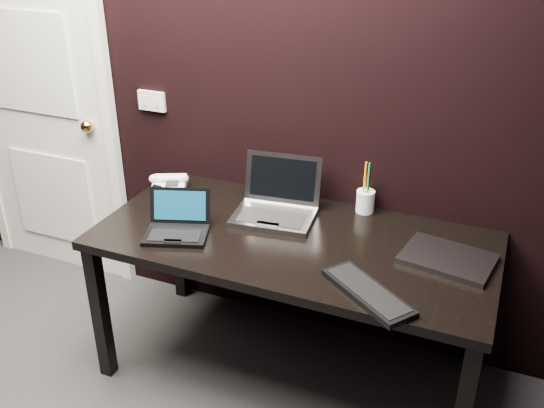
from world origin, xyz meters
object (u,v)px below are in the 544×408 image
at_px(desk, 293,253).
at_px(mobile_phone, 157,196).
at_px(netbook, 177,226).
at_px(desk_phone, 170,184).
at_px(pen_cup, 365,200).
at_px(ext_keyboard, 368,292).
at_px(closed_laptop, 448,259).
at_px(door, 39,99).
at_px(silver_laptop, 276,206).

distance_m(desk, mobile_phone, 0.73).
distance_m(netbook, desk_phone, 0.44).
height_order(desk, netbook, netbook).
distance_m(desk, pen_cup, 0.43).
xyz_separation_m(ext_keyboard, closed_laptop, (0.24, 0.35, -0.00)).
distance_m(netbook, mobile_phone, 0.33).
distance_m(ext_keyboard, desk_phone, 1.23).
height_order(ext_keyboard, pen_cup, pen_cup).
bearing_deg(desk, door, 167.18).
height_order(desk_phone, pen_cup, pen_cup).
relative_size(silver_laptop, ext_keyboard, 0.99).
xyz_separation_m(desk, silver_laptop, (-0.14, 0.16, 0.12)).
xyz_separation_m(door, desk_phone, (0.92, -0.18, -0.27)).
xyz_separation_m(ext_keyboard, desk_phone, (-1.13, 0.48, 0.02)).
distance_m(desk, closed_laptop, 0.65).
relative_size(desk, netbook, 5.19).
relative_size(mobile_phone, pen_cup, 0.34).
distance_m(closed_laptop, desk_phone, 1.37).
bearing_deg(silver_laptop, pen_cup, 28.02).
bearing_deg(desk, netbook, -161.09).
distance_m(mobile_phone, pen_cup, 0.98).
bearing_deg(ext_keyboard, desk_phone, 156.87).
bearing_deg(desk_phone, door, 168.94).
bearing_deg(pen_cup, closed_laptop, -34.69).
distance_m(desk_phone, mobile_phone, 0.13).
xyz_separation_m(desk_phone, mobile_phone, (0.01, -0.13, -0.00)).
distance_m(door, pen_cup, 1.89).
bearing_deg(ext_keyboard, netbook, 171.82).
xyz_separation_m(door, ext_keyboard, (2.05, -0.66, -0.29)).
xyz_separation_m(ext_keyboard, mobile_phone, (-1.12, 0.35, 0.02)).
bearing_deg(door, ext_keyboard, -17.91).
bearing_deg(silver_laptop, desk, -47.51).
distance_m(silver_laptop, ext_keyboard, 0.71).
bearing_deg(closed_laptop, desk_phone, 174.37).
xyz_separation_m(closed_laptop, desk_phone, (-1.37, 0.13, 0.02)).
relative_size(closed_laptop, desk_phone, 1.88).
bearing_deg(ext_keyboard, desk, 144.43).
xyz_separation_m(desk, desk_phone, (-0.73, 0.20, 0.11)).
height_order(ext_keyboard, closed_laptop, ext_keyboard).
relative_size(netbook, closed_laptop, 0.85).
bearing_deg(closed_laptop, door, 172.17).
height_order(mobile_phone, pen_cup, pen_cup).
relative_size(door, desk, 1.26).
xyz_separation_m(desk, pen_cup, (0.22, 0.35, 0.14)).
bearing_deg(desk_phone, desk, -15.01).
bearing_deg(closed_laptop, silver_laptop, 173.00).
distance_m(door, ext_keyboard, 2.18).
relative_size(ext_keyboard, closed_laptop, 1.04).
xyz_separation_m(netbook, desk_phone, (-0.26, 0.36, 0.00)).
height_order(netbook, desk_phone, netbook).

